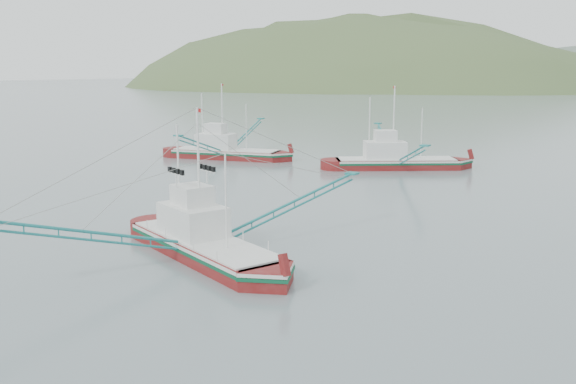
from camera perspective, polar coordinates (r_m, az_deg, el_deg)
The scene contains 5 objects.
ground at distance 43.90m, azimuth -4.33°, elevation -5.35°, with size 1200.00×1200.00×0.00m, color slate.
main_boat at distance 42.64m, azimuth -7.60°, elevation -2.97°, with size 14.89×25.27×10.59m.
bg_boat_left at distance 89.20m, azimuth -5.62°, elevation 4.29°, with size 15.67×26.90×11.10m.
bg_boat_far at distance 80.83m, azimuth 9.59°, elevation 3.71°, with size 20.12×24.31×11.02m.
headland_left at distance 444.07m, azimuth 5.82°, elevation 9.27°, with size 448.00×308.00×210.00m, color #455C2F.
Camera 1 is at (25.88, -33.27, 12.27)m, focal length 40.00 mm.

